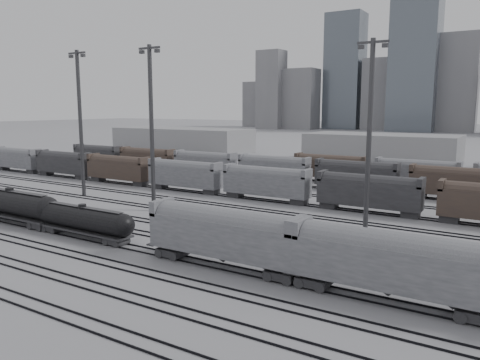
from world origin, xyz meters
The scene contains 16 objects.
ground centered at (0.00, 0.00, 0.00)m, with size 900.00×900.00×0.00m, color #A5A5AA.
tracks centered at (0.00, 17.50, 0.08)m, with size 220.00×71.50×0.16m.
tank_car_a centered at (-13.91, 1.00, 2.61)m, with size 18.27×3.04×4.51m.
tank_car_b centered at (0.33, 1.00, 2.24)m, with size 15.69×2.62×3.88m.
hopper_car_a centered at (20.15, 1.00, 3.51)m, with size 15.87×3.15×5.68m.
hopper_car_b centered at (35.74, 1.00, 3.48)m, with size 15.77×3.13×5.64m.
light_mast_b centered at (-21.46, 19.39, 13.14)m, with size 3.96×0.63×24.77m.
light_mast_c centered at (-2.51, 16.37, 12.75)m, with size 3.85×0.62×24.04m.
light_mast_d centered at (28.02, 20.60, 12.29)m, with size 3.71×0.59×23.17m.
bg_string_near centered at (8.00, 32.00, 2.80)m, with size 151.00×3.00×5.60m.
bg_string_mid centered at (18.00, 48.00, 2.80)m, with size 151.00×3.00×5.60m.
bg_string_far centered at (35.50, 56.00, 2.80)m, with size 66.00×3.00×5.60m.
warehouse_left centered at (-60.00, 95.00, 4.00)m, with size 50.00×18.00×8.00m, color gray.
warehouse_mid centered at (10.00, 95.00, 4.00)m, with size 40.00×18.00×8.00m, color gray.
skyline centered at (10.84, 280.00, 34.73)m, with size 316.00×22.40×95.00m.
crane_left centered at (-28.74, 305.00, 57.39)m, with size 42.00×1.80×100.00m.
Camera 1 is at (44.15, -34.90, 15.25)m, focal length 35.00 mm.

